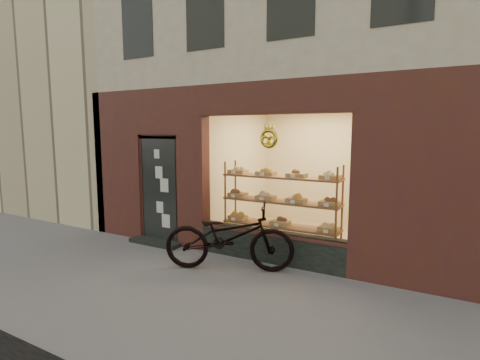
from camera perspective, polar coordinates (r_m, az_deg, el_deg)
The scene contains 4 objects.
ground at distance 5.31m, azimuth -10.31°, elevation -18.02°, with size 90.00×90.00×0.00m, color #5A5A5A.
neighbor_left at distance 15.82m, azimuth -25.39°, elevation 14.87°, with size 12.00×7.00×9.00m, color tan.
display_shelf at distance 6.89m, azimuth 6.21°, elevation -4.34°, with size 2.20×0.45×1.70m.
bicycle at distance 6.19m, azimuth -1.70°, elevation -8.61°, with size 0.74×2.13×1.12m, color black.
Camera 1 is at (3.10, -3.66, 2.27)m, focal length 28.00 mm.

